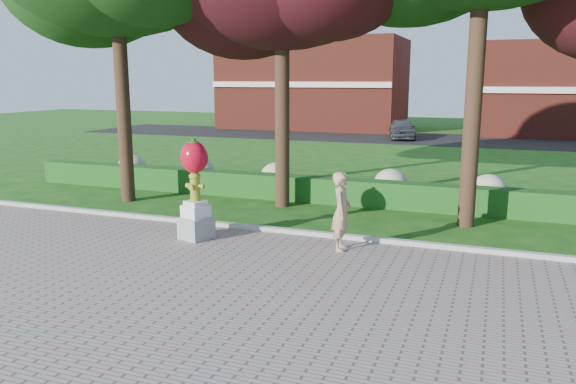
% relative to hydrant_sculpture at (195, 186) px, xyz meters
% --- Properties ---
extents(ground, '(100.00, 100.00, 0.00)m').
position_rel_hydrant_sculpture_xyz_m(ground, '(2.63, -1.75, -1.35)').
color(ground, '#144912').
rests_on(ground, ground).
extents(walkway, '(40.00, 14.00, 0.04)m').
position_rel_hydrant_sculpture_xyz_m(walkway, '(2.63, -5.75, -1.33)').
color(walkway, gray).
rests_on(walkway, ground).
extents(curb, '(40.00, 0.18, 0.15)m').
position_rel_hydrant_sculpture_xyz_m(curb, '(2.63, 1.25, -1.27)').
color(curb, '#ADADA5').
rests_on(curb, ground).
extents(lawn_hedge, '(24.00, 0.70, 0.80)m').
position_rel_hydrant_sculpture_xyz_m(lawn_hedge, '(2.63, 5.25, -0.95)').
color(lawn_hedge, '#184A15').
rests_on(lawn_hedge, ground).
extents(hydrangea_row, '(20.10, 1.10, 0.99)m').
position_rel_hydrant_sculpture_xyz_m(hydrangea_row, '(3.20, 6.25, -0.80)').
color(hydrangea_row, tan).
rests_on(hydrangea_row, ground).
extents(street, '(50.00, 8.00, 0.02)m').
position_rel_hydrant_sculpture_xyz_m(street, '(2.63, 26.25, -1.34)').
color(street, black).
rests_on(street, ground).
extents(building_left, '(14.00, 8.00, 7.00)m').
position_rel_hydrant_sculpture_xyz_m(building_left, '(-7.37, 32.25, 2.15)').
color(building_left, maroon).
rests_on(building_left, ground).
extents(building_right, '(12.00, 8.00, 6.40)m').
position_rel_hydrant_sculpture_xyz_m(building_right, '(10.63, 32.25, 1.85)').
color(building_right, maroon).
rests_on(building_right, ground).
extents(hydrant_sculpture, '(0.86, 0.86, 2.47)m').
position_rel_hydrant_sculpture_xyz_m(hydrant_sculpture, '(0.00, 0.00, 0.00)').
color(hydrant_sculpture, gray).
rests_on(hydrant_sculpture, walkway).
extents(woman, '(0.52, 0.72, 1.81)m').
position_rel_hydrant_sculpture_xyz_m(woman, '(3.57, 0.34, -0.40)').
color(woman, tan).
rests_on(woman, walkway).
extents(parked_car, '(2.45, 4.20, 1.34)m').
position_rel_hydrant_sculpture_xyz_m(parked_car, '(0.84, 25.68, -0.66)').
color(parked_car, '#3F4047').
rests_on(parked_car, street).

